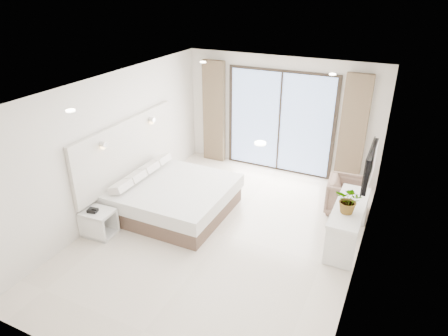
# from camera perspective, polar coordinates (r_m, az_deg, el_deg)

# --- Properties ---
(ground) EXTENTS (6.20, 6.20, 0.00)m
(ground) POSITION_cam_1_polar(r_m,az_deg,el_deg) (7.34, -0.21, -9.57)
(ground) COLOR beige
(ground) RESTS_ON ground
(room_shell) EXTENTS (4.62, 6.22, 2.72)m
(room_shell) POSITION_cam_1_polar(r_m,az_deg,el_deg) (7.30, 1.07, 4.35)
(room_shell) COLOR silver
(room_shell) RESTS_ON ground
(bed) EXTENTS (2.13, 2.03, 0.73)m
(bed) POSITION_cam_1_polar(r_m,az_deg,el_deg) (7.94, -7.25, -4.15)
(bed) COLOR brown
(bed) RESTS_ON ground
(nightstand) EXTENTS (0.56, 0.47, 0.49)m
(nightstand) POSITION_cam_1_polar(r_m,az_deg,el_deg) (7.56, -17.41, -7.49)
(nightstand) COLOR white
(nightstand) RESTS_ON ground
(phone) EXTENTS (0.19, 0.16, 0.06)m
(phone) POSITION_cam_1_polar(r_m,az_deg,el_deg) (7.42, -18.26, -5.79)
(phone) COLOR black
(phone) RESTS_ON nightstand
(console_desk) EXTENTS (0.49, 1.56, 0.77)m
(console_desk) POSITION_cam_1_polar(r_m,az_deg,el_deg) (7.14, 17.35, -6.59)
(console_desk) COLOR white
(console_desk) RESTS_ON ground
(plant) EXTENTS (0.51, 0.54, 0.37)m
(plant) POSITION_cam_1_polar(r_m,az_deg,el_deg) (6.73, 17.43, -4.79)
(plant) COLOR #33662D
(plant) RESTS_ON console_desk
(armchair) EXTENTS (0.75, 0.80, 0.76)m
(armchair) POSITION_cam_1_polar(r_m,az_deg,el_deg) (8.20, 17.18, -3.61)
(armchair) COLOR #8D6B5C
(armchair) RESTS_ON ground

